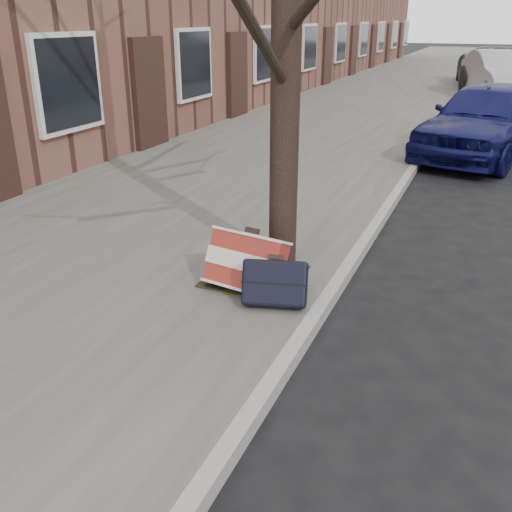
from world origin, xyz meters
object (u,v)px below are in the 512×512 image
at_px(suitcase_navy, 275,282).
at_px(car_near_mid, 502,76).
at_px(suitcase_red, 246,262).
at_px(car_near_front, 488,119).

xyz_separation_m(suitcase_navy, car_near_mid, (1.49, 15.71, 0.40)).
relative_size(suitcase_red, car_near_front, 0.17).
bearing_deg(suitcase_red, car_near_front, 86.20).
bearing_deg(car_near_front, suitcase_red, -88.03).
bearing_deg(suitcase_red, car_near_mid, 93.16).
xyz_separation_m(suitcase_red, car_near_mid, (1.83, 15.53, 0.35)).
height_order(suitcase_red, car_near_front, car_near_front).
xyz_separation_m(suitcase_red, car_near_front, (1.73, 7.12, 0.30)).
relative_size(suitcase_navy, car_near_mid, 0.12).
relative_size(suitcase_red, suitcase_navy, 1.28).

